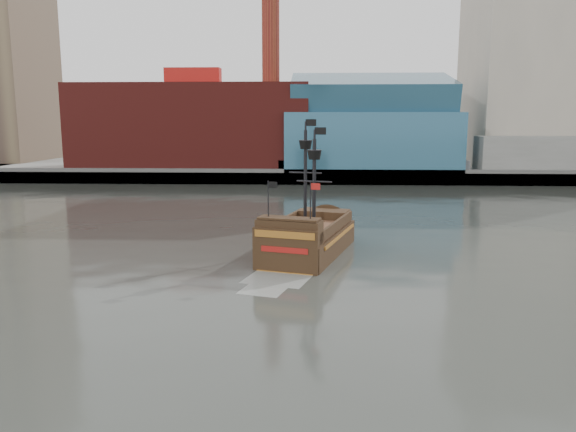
{
  "coord_description": "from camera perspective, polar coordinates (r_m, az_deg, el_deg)",
  "views": [
    {
      "loc": [
        -0.27,
        -31.56,
        10.86
      ],
      "look_at": [
        -1.99,
        8.07,
        4.0
      ],
      "focal_mm": 35.0,
      "sensor_mm": 36.0,
      "label": 1
    }
  ],
  "objects": [
    {
      "name": "pirate_ship",
      "position": [
        45.56,
        2.06,
        -2.62
      ],
      "size": [
        8.73,
        16.25,
        11.66
      ],
      "rotation": [
        0.0,
        0.0,
        -0.28
      ],
      "color": "black",
      "rests_on": "ground"
    },
    {
      "name": "skyline",
      "position": [
        117.06,
        5.37,
        16.49
      ],
      "size": [
        149.0,
        45.0,
        62.0
      ],
      "color": "brown",
      "rests_on": "promenade_far"
    },
    {
      "name": "ground",
      "position": [
        33.38,
        2.85,
        -9.19
      ],
      "size": [
        400.0,
        400.0,
        0.0
      ],
      "primitive_type": "plane",
      "color": "#2B2E28",
      "rests_on": "ground"
    },
    {
      "name": "seawall",
      "position": [
        94.55,
        2.64,
        4.0
      ],
      "size": [
        220.0,
        1.0,
        2.6
      ],
      "primitive_type": "cube",
      "color": "#4C4C49",
      "rests_on": "ground"
    },
    {
      "name": "promenade_far",
      "position": [
        123.96,
        2.61,
        5.24
      ],
      "size": [
        220.0,
        60.0,
        2.0
      ],
      "primitive_type": "cube",
      "color": "slate",
      "rests_on": "ground"
    }
  ]
}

